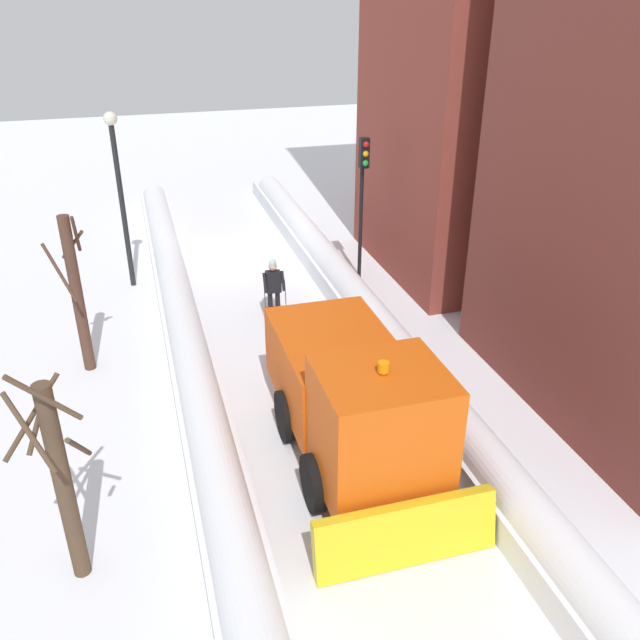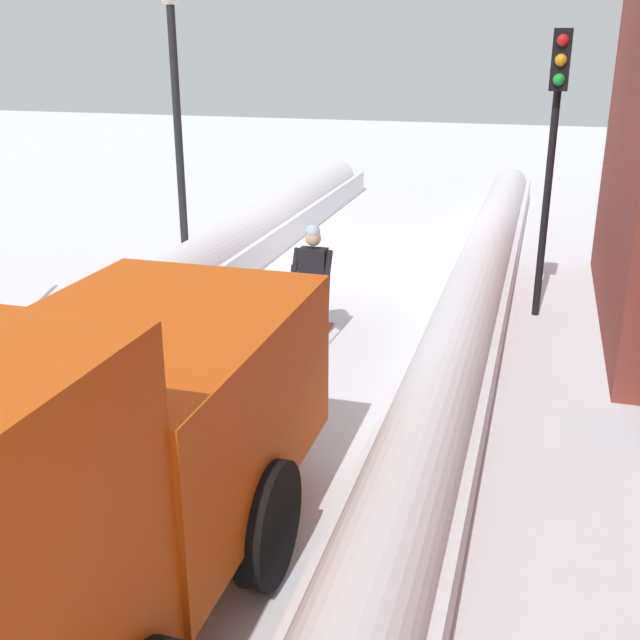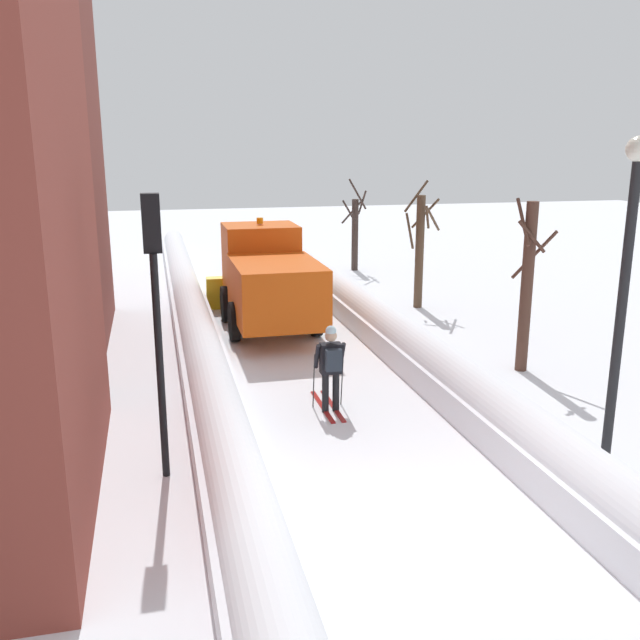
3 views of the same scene
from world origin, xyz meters
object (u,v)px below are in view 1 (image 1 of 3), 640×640
plow_truck (355,399)px  bare_tree_near (77,293)px  skier (273,286)px  bare_tree_mid (61,478)px  traffic_light_pole (363,183)px  street_lamp (119,181)px

plow_truck → bare_tree_near: size_ratio=1.46×
skier → bare_tree_mid: bearing=58.2°
traffic_light_pole → street_lamp: bearing=-12.0°
skier → plow_truck: bearing=91.2°
skier → traffic_light_pole: (-3.33, -1.98, 2.20)m
plow_truck → skier: (0.14, -6.77, -0.48)m
bare_tree_near → bare_tree_mid: 6.78m
plow_truck → traffic_light_pole: size_ratio=1.31×
traffic_light_pole → bare_tree_near: traffic_light_pole is taller
skier → street_lamp: bearing=-42.1°
plow_truck → skier: 6.79m
plow_truck → bare_tree_mid: bearing=16.0°
plow_truck → bare_tree_near: (5.26, -5.27, 0.61)m
skier → bare_tree_near: (5.12, 1.50, 1.09)m
plow_truck → bare_tree_near: bare_tree_near is taller
bare_tree_mid → plow_truck: bearing=-164.0°
traffic_light_pole → bare_tree_mid: (8.46, 10.26, -1.21)m
street_lamp → bare_tree_mid: (1.25, 11.79, -1.43)m
plow_truck → street_lamp: size_ratio=1.10×
skier → traffic_light_pole: bearing=-149.3°
street_lamp → bare_tree_mid: size_ratio=1.31×
plow_truck → traffic_light_pole: bearing=-110.1°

